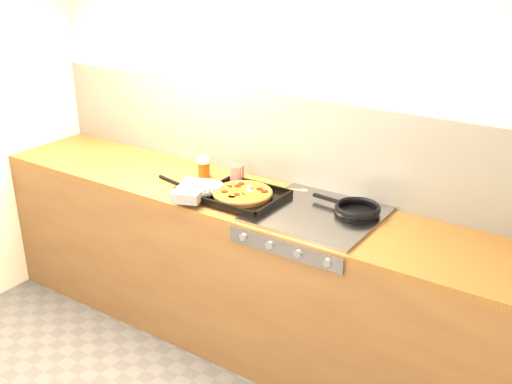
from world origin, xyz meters
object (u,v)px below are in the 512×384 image
Objects in this scene: pizza_on_tray at (229,193)px; frying_pan at (357,209)px; tomato_can at (237,174)px; juice_glass at (204,167)px.

frying_pan is (0.63, 0.19, -0.01)m from pizza_on_tray.
pizza_on_tray is at bearing -162.97° from frying_pan.
tomato_can is at bearing 115.37° from pizza_on_tray.
frying_pan is at bearing -1.07° from tomato_can.
pizza_on_tray is 0.66m from frying_pan.
juice_glass is at bearing 149.48° from pizza_on_tray.
tomato_can reaches higher than pizza_on_tray.
pizza_on_tray reaches higher than frying_pan.
pizza_on_tray is 4.52× the size of tomato_can.
frying_pan is 3.17× the size of juice_glass.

